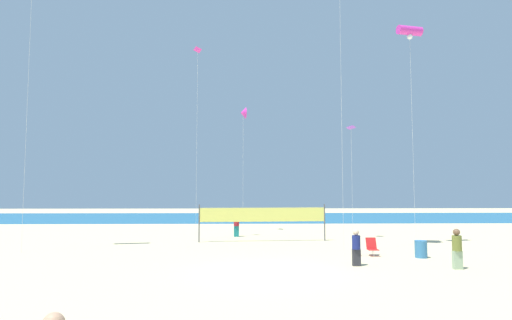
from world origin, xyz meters
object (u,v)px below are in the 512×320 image
at_px(kite_magenta_tube, 410,31).
at_px(beachgoer_olive_shirt, 457,247).
at_px(folding_beach_chair, 372,246).
at_px(kite_magenta_delta, 243,113).
at_px(kite_violet_diamond, 351,128).
at_px(beachgoer_maroon_shirt, 236,224).
at_px(beach_handbag, 358,253).
at_px(trash_barrel, 421,249).
at_px(volleyball_net, 263,216).
at_px(beachgoer_navy_shirt, 356,246).
at_px(kite_magenta_diamond, 198,56).

bearing_deg(kite_magenta_tube, beachgoer_olive_shirt, -98.69).
relative_size(beachgoer_olive_shirt, folding_beach_chair, 1.89).
distance_m(kite_magenta_delta, kite_violet_diamond, 9.31).
xyz_separation_m(beachgoer_maroon_shirt, beach_handbag, (6.33, -8.85, -0.78)).
distance_m(trash_barrel, volleyball_net, 10.13).
bearing_deg(beachgoer_maroon_shirt, kite_magenta_delta, -163.05).
distance_m(beachgoer_navy_shirt, kite_magenta_tube, 14.45).
distance_m(beachgoer_maroon_shirt, trash_barrel, 13.32).
relative_size(beach_handbag, kite_magenta_diamond, 0.02).
xyz_separation_m(beachgoer_navy_shirt, beach_handbag, (0.80, 2.80, -0.73)).
bearing_deg(kite_magenta_delta, beachgoer_navy_shirt, -71.35).
distance_m(folding_beach_chair, beach_handbag, 0.83).
bearing_deg(kite_magenta_tube, beach_handbag, -143.12).
relative_size(beachgoer_maroon_shirt, folding_beach_chair, 1.89).
bearing_deg(volleyball_net, beachgoer_olive_shirt, -51.09).
height_order(beachgoer_olive_shirt, kite_magenta_diamond, kite_magenta_diamond).
distance_m(folding_beach_chair, kite_magenta_tube, 13.36).
height_order(volleyball_net, beach_handbag, volleyball_net).
bearing_deg(beachgoer_maroon_shirt, beachgoer_navy_shirt, 49.59).
bearing_deg(beach_handbag, folding_beach_chair, 3.08).
relative_size(beachgoer_olive_shirt, kite_magenta_tube, 0.13).
relative_size(beachgoer_maroon_shirt, volleyball_net, 0.20).
bearing_deg(beachgoer_olive_shirt, kite_magenta_delta, 16.32).
height_order(trash_barrel, kite_magenta_delta, kite_magenta_delta).
bearing_deg(trash_barrel, folding_beach_chair, 161.89).
height_order(trash_barrel, kite_violet_diamond, kite_violet_diamond).
relative_size(beachgoer_maroon_shirt, beach_handbag, 5.54).
xyz_separation_m(beachgoer_navy_shirt, folding_beach_chair, (1.56, 2.84, -0.38)).
xyz_separation_m(kite_magenta_delta, kite_magenta_diamond, (-3.11, -5.24, 2.99)).
relative_size(volleyball_net, kite_magenta_tube, 0.62).
relative_size(kite_magenta_tube, kite_magenta_delta, 1.32).
xyz_separation_m(beachgoer_olive_shirt, kite_magenta_diamond, (-12.25, 10.68, 11.68)).
bearing_deg(kite_magenta_tube, beachgoer_navy_shirt, -130.22).
xyz_separation_m(folding_beach_chair, beach_handbag, (-0.75, -0.04, -0.34)).
relative_size(beachgoer_maroon_shirt, beachgoer_olive_shirt, 1.00).
bearing_deg(trash_barrel, kite_magenta_tube, 71.08).
height_order(beachgoer_navy_shirt, kite_magenta_tube, kite_magenta_tube).
bearing_deg(kite_magenta_delta, trash_barrel, -55.66).
distance_m(beachgoer_navy_shirt, folding_beach_chair, 3.26).
bearing_deg(kite_magenta_delta, beachgoer_olive_shirt, -60.14).
height_order(beachgoer_maroon_shirt, beach_handbag, beachgoer_maroon_shirt).
xyz_separation_m(folding_beach_chair, kite_violet_diamond, (0.85, 7.08, 7.13)).
height_order(beachgoer_maroon_shirt, beachgoer_navy_shirt, beachgoer_maroon_shirt).
bearing_deg(kite_violet_diamond, kite_magenta_diamond, -179.57).
height_order(beachgoer_olive_shirt, kite_violet_diamond, kite_violet_diamond).
distance_m(beachgoer_olive_shirt, kite_violet_diamond, 12.78).
bearing_deg(trash_barrel, beachgoer_navy_shirt, -150.53).
bearing_deg(beachgoer_olive_shirt, beachgoer_navy_shirt, 64.73).
relative_size(beachgoer_maroon_shirt, trash_barrel, 2.01).
height_order(folding_beach_chair, kite_magenta_delta, kite_magenta_delta).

